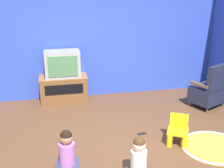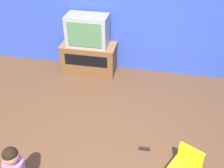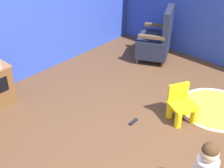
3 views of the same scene
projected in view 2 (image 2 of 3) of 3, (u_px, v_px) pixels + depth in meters
name	position (u px, v px, depth m)	size (l,w,h in m)	color
tv_cabinet	(89.00, 58.00, 4.89)	(1.00, 0.46, 0.57)	brown
television	(87.00, 30.00, 4.57)	(0.72, 0.41, 0.55)	#939399
remote_control	(144.00, 149.00, 3.45)	(0.15, 0.05, 0.02)	black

